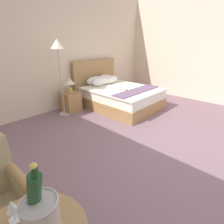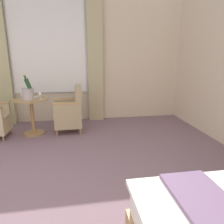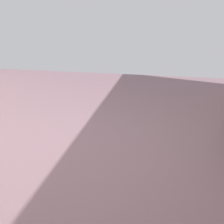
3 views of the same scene
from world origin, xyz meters
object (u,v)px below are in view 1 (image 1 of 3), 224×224
(floor_lamp_brass, at_px, (58,53))
(wine_glass_near_bucket, at_px, (12,207))
(bedside_lamp, at_px, (69,82))
(bed, at_px, (118,95))
(nightstand, at_px, (71,102))
(champagne_bucket, at_px, (40,212))

(floor_lamp_brass, relative_size, wine_glass_near_bucket, 11.74)
(bedside_lamp, height_order, floor_lamp_brass, floor_lamp_brass)
(bed, distance_m, floor_lamp_brass, 1.95)
(nightstand, xyz_separation_m, bedside_lamp, (-0.00, -0.00, 0.53))
(bedside_lamp, relative_size, wine_glass_near_bucket, 2.40)
(bed, xyz_separation_m, champagne_bucket, (-3.43, -2.44, 0.53))
(bedside_lamp, bearing_deg, nightstand, 0.00)
(bed, distance_m, bedside_lamp, 1.41)
(champagne_bucket, height_order, wine_glass_near_bucket, champagne_bucket)
(nightstand, bearing_deg, bedside_lamp, -180.00)
(floor_lamp_brass, xyz_separation_m, wine_glass_near_bucket, (-2.09, -2.84, -0.69))
(nightstand, relative_size, champagne_bucket, 1.07)
(bedside_lamp, bearing_deg, champagne_bucket, -126.16)
(bed, bearing_deg, floor_lamp_brass, 157.29)
(nightstand, distance_m, champagne_bucket, 3.89)
(bed, relative_size, wine_glass_near_bucket, 13.59)
(nightstand, height_order, floor_lamp_brass, floor_lamp_brass)
(bed, height_order, champagne_bucket, bed)
(bedside_lamp, relative_size, champagne_bucket, 0.75)
(bed, height_order, nightstand, bed)
(bed, height_order, wine_glass_near_bucket, bed)
(floor_lamp_brass, bearing_deg, wine_glass_near_bucket, -126.38)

